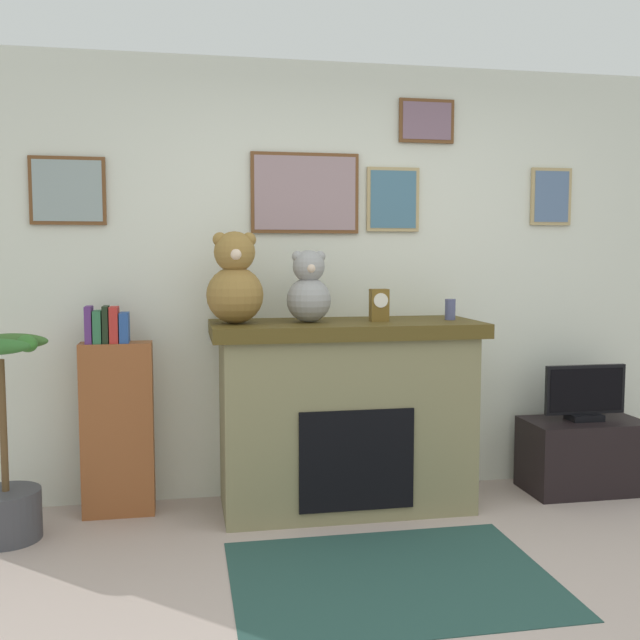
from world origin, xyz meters
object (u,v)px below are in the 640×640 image
tv_stand (583,455)px  teddy_bear_grey (309,290)px  bookshelf (117,421)px  candle_jar (450,309)px  fireplace (345,414)px  mantel_clock (379,305)px  potted_plant (4,468)px  television (585,394)px  teddy_bear_cream (235,282)px

tv_stand → teddy_bear_grey: bearing=-179.3°
bookshelf → candle_jar: bearing=-3.6°
candle_jar → teddy_bear_grey: (-0.84, -0.00, 0.12)m
fireplace → mantel_clock: bearing=-5.5°
mantel_clock → tv_stand: bearing=0.9°
fireplace → mantel_clock: size_ratio=8.30×
fireplace → candle_jar: size_ratio=12.49×
tv_stand → bookshelf: bearing=177.9°
potted_plant → mantel_clock: 2.17m
bookshelf → tv_stand: bookshelf is taller
fireplace → tv_stand: fireplace is taller
mantel_clock → teddy_bear_grey: 0.42m
teddy_bear_grey → candle_jar: bearing=0.0°
fireplace → tv_stand: 1.55m
bookshelf → teddy_bear_grey: teddy_bear_grey is taller
potted_plant → teddy_bear_grey: (1.60, 0.16, 0.89)m
potted_plant → fireplace: bearing=5.5°
television → potted_plant: bearing=-177.0°
fireplace → potted_plant: 1.83m
tv_stand → television: size_ratio=1.39×
fireplace → bookshelf: size_ratio=1.29×
teddy_bear_cream → bookshelf: bearing=169.6°
teddy_bear_grey → bookshelf: bearing=173.6°
potted_plant → television: size_ratio=2.04×
tv_stand → mantel_clock: (-1.32, -0.02, 0.95)m
fireplace → television: 1.51m
teddy_bear_cream → teddy_bear_grey: (0.41, 0.00, -0.05)m
potted_plant → candle_jar: candle_jar is taller
television → teddy_bear_cream: size_ratio=1.03×
potted_plant → television: bearing=3.0°
bookshelf → teddy_bear_cream: 1.02m
tv_stand → candle_jar: size_ratio=5.91×
bookshelf → mantel_clock: size_ratio=6.41×
teddy_bear_grey → fireplace: bearing=4.9°
television → mantel_clock: mantel_clock is taller
potted_plant → teddy_bear_cream: 1.52m
teddy_bear_cream → mantel_clock: bearing=-0.0°
potted_plant → teddy_bear_cream: teddy_bear_cream is taller
bookshelf → potted_plant: (-0.54, -0.28, -0.16)m
potted_plant → candle_jar: bearing=3.7°
fireplace → potted_plant: fireplace is taller
candle_jar → mantel_clock: (-0.43, -0.00, 0.03)m
teddy_bear_cream → teddy_bear_grey: 0.41m
mantel_clock → potted_plant: bearing=-175.6°
tv_stand → candle_jar: candle_jar is taller
fireplace → tv_stand: (1.51, 0.00, -0.32)m
teddy_bear_cream → fireplace: bearing=1.7°
fireplace → candle_jar: bearing=-1.6°
tv_stand → teddy_bear_cream: teddy_bear_cream is taller
television → teddy_bear_grey: size_ratio=1.28×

